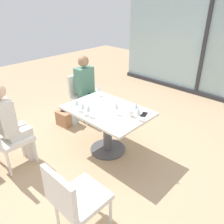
# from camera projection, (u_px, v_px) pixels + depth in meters

# --- Properties ---
(ground_plane) EXTENTS (12.00, 12.00, 0.00)m
(ground_plane) POSITION_uv_depth(u_px,v_px,m) (108.00, 150.00, 3.69)
(ground_plane) COLOR tan
(window_wall_backdrop) EXTENTS (4.41, 0.10, 2.70)m
(window_wall_backdrop) POSITION_uv_depth(u_px,v_px,m) (205.00, 45.00, 5.19)
(window_wall_backdrop) COLOR #9BB7BC
(window_wall_backdrop) RESTS_ON ground_plane
(dining_table_main) EXTENTS (1.24, 0.86, 0.73)m
(dining_table_main) POSITION_uv_depth(u_px,v_px,m) (107.00, 121.00, 3.44)
(dining_table_main) COLOR silver
(dining_table_main) RESTS_ON ground_plane
(chair_far_left) EXTENTS (0.50, 0.46, 0.87)m
(chair_far_left) POSITION_uv_depth(u_px,v_px,m) (84.00, 94.00, 4.46)
(chair_far_left) COLOR silver
(chair_far_left) RESTS_ON ground_plane
(chair_front_left) EXTENTS (0.46, 0.50, 0.87)m
(chair_front_left) POSITION_uv_depth(u_px,v_px,m) (5.00, 137.00, 3.12)
(chair_front_left) COLOR silver
(chair_front_left) RESTS_ON ground_plane
(chair_front_right) EXTENTS (0.46, 0.50, 0.87)m
(chair_front_right) POSITION_uv_depth(u_px,v_px,m) (74.00, 197.00, 2.19)
(chair_front_right) COLOR silver
(chair_front_right) RESTS_ON ground_plane
(person_far_left) EXTENTS (0.39, 0.34, 1.26)m
(person_far_left) POSITION_uv_depth(u_px,v_px,m) (87.00, 86.00, 4.30)
(person_far_left) COLOR #4C7F6B
(person_far_left) RESTS_ON ground_plane
(person_front_left) EXTENTS (0.34, 0.39, 1.26)m
(person_front_left) POSITION_uv_depth(u_px,v_px,m) (10.00, 121.00, 3.10)
(person_front_left) COLOR silver
(person_front_left) RESTS_ON ground_plane
(wine_glass_0) EXTENTS (0.07, 0.07, 0.18)m
(wine_glass_0) POSITION_uv_depth(u_px,v_px,m) (77.00, 102.00, 3.26)
(wine_glass_0) COLOR silver
(wine_glass_0) RESTS_ON dining_table_main
(wine_glass_1) EXTENTS (0.07, 0.07, 0.18)m
(wine_glass_1) POSITION_uv_depth(u_px,v_px,m) (116.00, 106.00, 3.16)
(wine_glass_1) COLOR silver
(wine_glass_1) RESTS_ON dining_table_main
(wine_glass_2) EXTENTS (0.07, 0.07, 0.18)m
(wine_glass_2) POSITION_uv_depth(u_px,v_px,m) (98.00, 88.00, 3.75)
(wine_glass_2) COLOR silver
(wine_glass_2) RESTS_ON dining_table_main
(wine_glass_3) EXTENTS (0.07, 0.07, 0.18)m
(wine_glass_3) POSITION_uv_depth(u_px,v_px,m) (88.00, 108.00, 3.09)
(wine_glass_3) COLOR silver
(wine_glass_3) RESTS_ON dining_table_main
(wine_glass_4) EXTENTS (0.07, 0.07, 0.18)m
(wine_glass_4) POSITION_uv_depth(u_px,v_px,m) (136.00, 106.00, 3.16)
(wine_glass_4) COLOR silver
(wine_glass_4) RESTS_ON dining_table_main
(wine_glass_5) EXTENTS (0.07, 0.07, 0.18)m
(wine_glass_5) POSITION_uv_depth(u_px,v_px,m) (83.00, 106.00, 3.15)
(wine_glass_5) COLOR silver
(wine_glass_5) RESTS_ON dining_table_main
(wine_glass_6) EXTENTS (0.07, 0.07, 0.18)m
(wine_glass_6) POSITION_uv_depth(u_px,v_px,m) (138.00, 111.00, 3.01)
(wine_glass_6) COLOR silver
(wine_glass_6) RESTS_ON dining_table_main
(coffee_cup) EXTENTS (0.08, 0.08, 0.09)m
(coffee_cup) POSITION_uv_depth(u_px,v_px,m) (131.00, 113.00, 3.14)
(coffee_cup) COLOR white
(coffee_cup) RESTS_ON dining_table_main
(cell_phone_on_table) EXTENTS (0.11, 0.16, 0.01)m
(cell_phone_on_table) POSITION_uv_depth(u_px,v_px,m) (144.00, 114.00, 3.20)
(cell_phone_on_table) COLOR black
(cell_phone_on_table) RESTS_ON dining_table_main
(handbag_0) EXTENTS (0.31, 0.18, 0.28)m
(handbag_0) POSITION_uv_depth(u_px,v_px,m) (64.00, 119.00, 4.30)
(handbag_0) COLOR #A3704C
(handbag_0) RESTS_ON ground_plane
(handbag_2) EXTENTS (0.34, 0.27, 0.28)m
(handbag_2) POSITION_uv_depth(u_px,v_px,m) (69.00, 117.00, 4.36)
(handbag_2) COLOR silver
(handbag_2) RESTS_ON ground_plane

